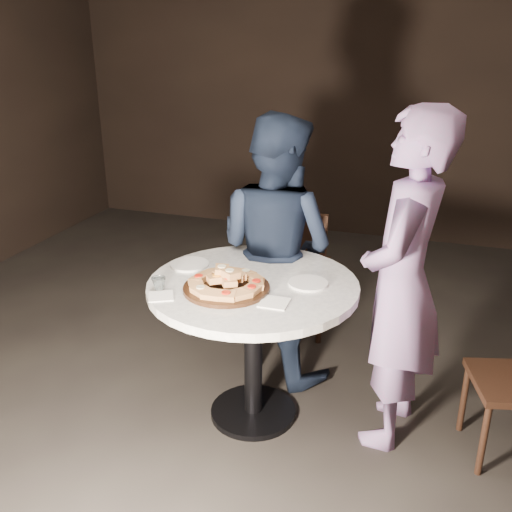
{
  "coord_description": "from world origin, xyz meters",
  "views": [
    {
      "loc": [
        0.97,
        -2.53,
        2.08
      ],
      "look_at": [
        0.09,
        0.14,
        0.97
      ],
      "focal_mm": 40.0,
      "sensor_mm": 36.0,
      "label": 1
    }
  ],
  "objects_px": {
    "focaccia_pile": "(227,280)",
    "chair_far": "(295,263)",
    "table": "(253,308)",
    "diner_teal": "(402,284)",
    "water_glass": "(159,284)",
    "serving_board": "(226,288)",
    "diner_navy": "(276,249)"
  },
  "relations": [
    {
      "from": "table",
      "to": "focaccia_pile",
      "type": "distance_m",
      "value": 0.27
    },
    {
      "from": "diner_navy",
      "to": "diner_teal",
      "type": "distance_m",
      "value": 0.91
    },
    {
      "from": "table",
      "to": "diner_navy",
      "type": "distance_m",
      "value": 0.57
    },
    {
      "from": "water_glass",
      "to": "chair_far",
      "type": "distance_m",
      "value": 1.35
    },
    {
      "from": "chair_far",
      "to": "diner_navy",
      "type": "distance_m",
      "value": 0.53
    },
    {
      "from": "water_glass",
      "to": "diner_navy",
      "type": "distance_m",
      "value": 0.88
    },
    {
      "from": "serving_board",
      "to": "table",
      "type": "bearing_deg",
      "value": 53.64
    },
    {
      "from": "chair_far",
      "to": "table",
      "type": "bearing_deg",
      "value": 84.77
    },
    {
      "from": "water_glass",
      "to": "chair_far",
      "type": "height_order",
      "value": "chair_far"
    },
    {
      "from": "water_glass",
      "to": "chair_far",
      "type": "bearing_deg",
      "value": 72.01
    },
    {
      "from": "focaccia_pile",
      "to": "diner_navy",
      "type": "bearing_deg",
      "value": 84.72
    },
    {
      "from": "chair_far",
      "to": "diner_teal",
      "type": "height_order",
      "value": "diner_teal"
    },
    {
      "from": "table",
      "to": "chair_far",
      "type": "bearing_deg",
      "value": 91.31
    },
    {
      "from": "serving_board",
      "to": "diner_teal",
      "type": "height_order",
      "value": "diner_teal"
    },
    {
      "from": "chair_far",
      "to": "diner_teal",
      "type": "relative_size",
      "value": 0.54
    },
    {
      "from": "diner_navy",
      "to": "focaccia_pile",
      "type": "bearing_deg",
      "value": 105.66
    },
    {
      "from": "chair_far",
      "to": "diner_teal",
      "type": "xyz_separation_m",
      "value": [
        0.78,
        -0.89,
        0.33
      ]
    },
    {
      "from": "table",
      "to": "water_glass",
      "type": "bearing_deg",
      "value": -150.2
    },
    {
      "from": "table",
      "to": "diner_navy",
      "type": "xyz_separation_m",
      "value": [
        -0.03,
        0.55,
        0.15
      ]
    },
    {
      "from": "table",
      "to": "serving_board",
      "type": "xyz_separation_m",
      "value": [
        -0.1,
        -0.13,
        0.17
      ]
    },
    {
      "from": "focaccia_pile",
      "to": "chair_far",
      "type": "height_order",
      "value": "chair_far"
    },
    {
      "from": "table",
      "to": "diner_teal",
      "type": "distance_m",
      "value": 0.79
    },
    {
      "from": "focaccia_pile",
      "to": "serving_board",
      "type": "bearing_deg",
      "value": -141.24
    },
    {
      "from": "chair_far",
      "to": "diner_navy",
      "type": "xyz_separation_m",
      "value": [
        -0.01,
        -0.46,
        0.27
      ]
    },
    {
      "from": "serving_board",
      "to": "water_glass",
      "type": "xyz_separation_m",
      "value": [
        -0.33,
        -0.11,
        0.02
      ]
    },
    {
      "from": "focaccia_pile",
      "to": "diner_teal",
      "type": "bearing_deg",
      "value": 15.75
    },
    {
      "from": "table",
      "to": "serving_board",
      "type": "bearing_deg",
      "value": -126.36
    },
    {
      "from": "diner_navy",
      "to": "diner_teal",
      "type": "relative_size",
      "value": 0.93
    },
    {
      "from": "diner_teal",
      "to": "focaccia_pile",
      "type": "bearing_deg",
      "value": -67.15
    },
    {
      "from": "serving_board",
      "to": "diner_teal",
      "type": "relative_size",
      "value": 0.25
    },
    {
      "from": "focaccia_pile",
      "to": "diner_teal",
      "type": "xyz_separation_m",
      "value": [
        0.86,
        0.24,
        -0.0
      ]
    },
    {
      "from": "serving_board",
      "to": "diner_navy",
      "type": "distance_m",
      "value": 0.68
    }
  ]
}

